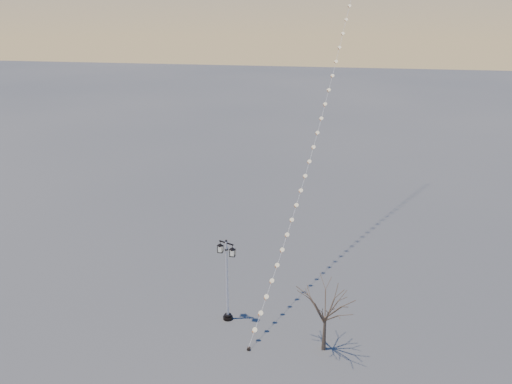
# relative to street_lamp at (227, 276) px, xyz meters

# --- Properties ---
(ground) EXTENTS (300.00, 300.00, 0.00)m
(ground) POSITION_rel_street_lamp_xyz_m (-0.01, -2.90, -3.05)
(ground) COLOR #424342
(ground) RESTS_ON ground
(street_lamp) EXTENTS (1.32, 0.85, 5.52)m
(street_lamp) POSITION_rel_street_lamp_xyz_m (0.00, 0.00, 0.00)
(street_lamp) COLOR black
(street_lamp) RESTS_ON ground
(bare_tree) EXTENTS (2.38, 2.38, 3.95)m
(bare_tree) POSITION_rel_street_lamp_xyz_m (6.13, -1.94, -0.31)
(bare_tree) COLOR #46382A
(bare_tree) RESTS_ON ground
(kite_train) EXTENTS (6.55, 30.55, 28.89)m
(kite_train) POSITION_rel_street_lamp_xyz_m (4.88, 12.15, 11.28)
(kite_train) COLOR black
(kite_train) RESTS_ON ground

